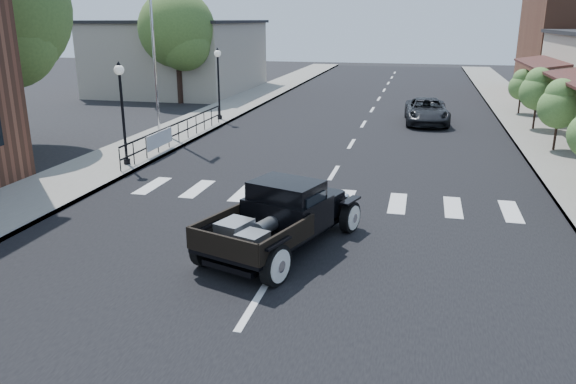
# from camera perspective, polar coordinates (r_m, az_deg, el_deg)

# --- Properties ---
(ground) EXTENTS (120.00, 120.00, 0.00)m
(ground) POSITION_cam_1_polar(r_m,az_deg,el_deg) (13.68, 0.10, -5.65)
(ground) COLOR black
(ground) RESTS_ON ground
(road) EXTENTS (14.00, 80.00, 0.02)m
(road) POSITION_cam_1_polar(r_m,az_deg,el_deg) (27.93, 7.24, 6.13)
(road) COLOR black
(road) RESTS_ON ground
(road_markings) EXTENTS (12.00, 60.00, 0.06)m
(road_markings) POSITION_cam_1_polar(r_m,az_deg,el_deg) (23.08, 5.83, 3.80)
(road_markings) COLOR silver
(road_markings) RESTS_ON ground
(sidewalk_left) EXTENTS (3.00, 80.00, 0.15)m
(sidewalk_left) POSITION_cam_1_polar(r_m,az_deg,el_deg) (30.02, -9.21, 6.94)
(sidewalk_left) COLOR #99958B
(sidewalk_left) RESTS_ON ground
(sidewalk_right) EXTENTS (3.00, 80.00, 0.15)m
(sidewalk_right) POSITION_cam_1_polar(r_m,az_deg,el_deg) (28.33, 24.65, 4.98)
(sidewalk_right) COLOR gray
(sidewalk_right) RESTS_ON ground
(low_building_left) EXTENTS (10.00, 12.00, 5.00)m
(low_building_left) POSITION_cam_1_polar(r_m,az_deg,el_deg) (44.16, -10.83, 13.26)
(low_building_left) COLOR #AAA18E
(low_building_left) RESTS_ON ground
(railing) EXTENTS (0.08, 10.00, 1.00)m
(railing) POSITION_cam_1_polar(r_m,az_deg,el_deg) (24.93, -11.07, 6.11)
(railing) COLOR black
(railing) RESTS_ON sidewalk_left
(banner) EXTENTS (0.04, 2.20, 0.60)m
(banner) POSITION_cam_1_polar(r_m,az_deg,el_deg) (23.17, -12.88, 4.66)
(banner) COLOR silver
(banner) RESTS_ON sidewalk_left
(lamp_post_b) EXTENTS (0.36, 0.36, 3.73)m
(lamp_post_b) POSITION_cam_1_polar(r_m,az_deg,el_deg) (21.33, -16.43, 7.61)
(lamp_post_b) COLOR black
(lamp_post_b) RESTS_ON sidewalk_left
(lamp_post_c) EXTENTS (0.36, 0.36, 3.73)m
(lamp_post_c) POSITION_cam_1_polar(r_m,az_deg,el_deg) (30.34, -7.06, 10.84)
(lamp_post_c) COLOR black
(lamp_post_c) RESTS_ON sidewalk_left
(flagpole) EXTENTS (0.12, 0.12, 11.69)m
(flagpole) POSITION_cam_1_polar(r_m,az_deg,el_deg) (27.13, -13.79, 18.18)
(flagpole) COLOR silver
(flagpole) RESTS_ON sidewalk_left
(big_tree_near) EXTENTS (5.86, 5.86, 8.61)m
(big_tree_near) POSITION_cam_1_polar(r_m,az_deg,el_deg) (26.41, -27.17, 13.20)
(big_tree_near) COLOR #436129
(big_tree_near) RESTS_ON ground
(big_tree_far) EXTENTS (4.84, 4.84, 7.10)m
(big_tree_far) POSITION_cam_1_polar(r_m,az_deg,el_deg) (37.61, -11.13, 14.22)
(big_tree_far) COLOR #436129
(big_tree_far) RESTS_ON ground
(small_tree_c) EXTENTS (1.67, 1.67, 2.79)m
(small_tree_c) POSITION_cam_1_polar(r_m,az_deg,el_deg) (25.34, 25.74, 6.96)
(small_tree_c) COLOR #4D7837
(small_tree_c) RESTS_ON sidewalk_right
(small_tree_d) EXTENTS (1.70, 1.70, 2.84)m
(small_tree_d) POSITION_cam_1_polar(r_m,az_deg,el_deg) (30.01, 23.94, 8.59)
(small_tree_d) COLOR #4D7837
(small_tree_d) RESTS_ON sidewalk_right
(small_tree_e) EXTENTS (1.43, 1.43, 2.38)m
(small_tree_e) POSITION_cam_1_polar(r_m,az_deg,el_deg) (34.68, 22.58, 9.34)
(small_tree_e) COLOR #4D7837
(small_tree_e) RESTS_ON sidewalk_right
(hotrod_pickup) EXTENTS (3.70, 5.33, 1.69)m
(hotrod_pickup) POSITION_cam_1_polar(r_m,az_deg,el_deg) (13.28, -0.66, -2.46)
(hotrod_pickup) COLOR black
(hotrod_pickup) RESTS_ON ground
(second_car) EXTENTS (2.43, 4.80, 1.30)m
(second_car) POSITION_cam_1_polar(r_m,az_deg,el_deg) (30.63, 13.91, 7.95)
(second_car) COLOR black
(second_car) RESTS_ON ground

